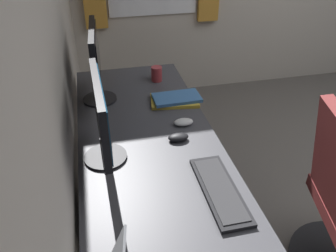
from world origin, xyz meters
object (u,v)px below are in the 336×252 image
mouse_spare (184,122)px  coffee_mug (157,74)px  mouse_main (178,137)px  monitor_secondary (96,61)px  monitor_primary (101,117)px  book_stack_near (176,99)px  drawer_pedestal (158,244)px  keyboard_main (220,190)px

mouse_spare → coffee_mug: coffee_mug is taller
mouse_main → monitor_secondary: bearing=34.9°
monitor_primary → coffee_mug: bearing=-27.1°
monitor_primary → book_stack_near: monitor_primary is taller
drawer_pedestal → coffee_mug: (1.00, -0.20, 0.43)m
monitor_secondary → mouse_main: bearing=-145.1°
drawer_pedestal → monitor_primary: (0.23, 0.19, 0.61)m
monitor_secondary → mouse_spare: bearing=-132.2°
keyboard_main → book_stack_near: size_ratio=1.39×
drawer_pedestal → monitor_primary: monitor_primary is taller
mouse_spare → book_stack_near: 0.25m
monitor_primary → mouse_spare: bearing=-65.0°
drawer_pedestal → monitor_secondary: size_ratio=1.41×
drawer_pedestal → mouse_spare: mouse_spare is taller
mouse_spare → monitor_primary: bearing=115.0°
drawer_pedestal → mouse_main: bearing=-29.9°
keyboard_main → monitor_primary: bearing=53.4°
coffee_mug → monitor_primary: bearing=152.9°
monitor_secondary → mouse_main: size_ratio=4.75×
book_stack_near → coffee_mug: (0.32, 0.05, 0.03)m
mouse_spare → book_stack_near: size_ratio=0.34×
mouse_main → coffee_mug: (0.70, -0.03, 0.03)m
keyboard_main → mouse_spare: size_ratio=4.04×
monitor_secondary → book_stack_near: monitor_secondary is taller
monitor_primary → keyboard_main: bearing=-126.6°
mouse_spare → mouse_main: bearing=154.6°
mouse_spare → drawer_pedestal: bearing=151.4°
monitor_primary → keyboard_main: (-0.33, -0.44, -0.22)m
mouse_spare → keyboard_main: bearing=-178.4°
monitor_primary → monitor_secondary: (0.58, -0.01, 0.02)m
mouse_spare → book_stack_near: (0.25, -0.02, 0.00)m
monitor_primary → coffee_mug: size_ratio=4.52×
drawer_pedestal → monitor_secondary: monitor_secondary is taller
monitor_primary → mouse_main: 0.43m
monitor_secondary → coffee_mug: size_ratio=4.45×
drawer_pedestal → book_stack_near: bearing=-20.3°
drawer_pedestal → coffee_mug: bearing=-11.4°
drawer_pedestal → keyboard_main: 0.47m
keyboard_main → mouse_spare: bearing=1.6°
monitor_secondary → mouse_main: monitor_secondary is taller
drawer_pedestal → keyboard_main: (-0.09, -0.25, 0.39)m
drawer_pedestal → mouse_spare: size_ratio=6.68×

